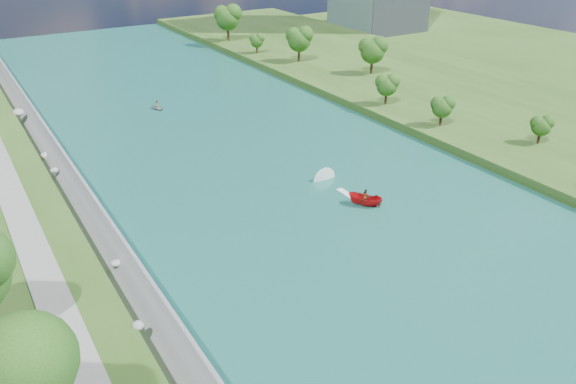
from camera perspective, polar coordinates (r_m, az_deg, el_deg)
ground at (r=65.55m, az=6.71°, el=-4.40°), size 260.00×260.00×0.00m
river_water at (r=80.13m, az=-2.09°, el=1.92°), size 55.00×240.00×0.10m
berm_east at (r=111.25m, az=20.78°, el=7.81°), size 44.00×240.00×1.50m
riprap_bank at (r=71.07m, az=-20.23°, el=-1.73°), size 4.65×236.00×4.49m
riverside_path at (r=70.16m, az=-25.80°, el=-1.59°), size 3.00×200.00×0.10m
trees_east at (r=114.34m, az=9.66°, el=12.44°), size 19.18×146.04×11.23m
motorboat at (r=72.53m, az=7.19°, el=-0.41°), size 4.01×19.04×2.22m
raft at (r=109.27m, az=-13.10°, el=8.40°), size 2.68×3.52×1.66m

